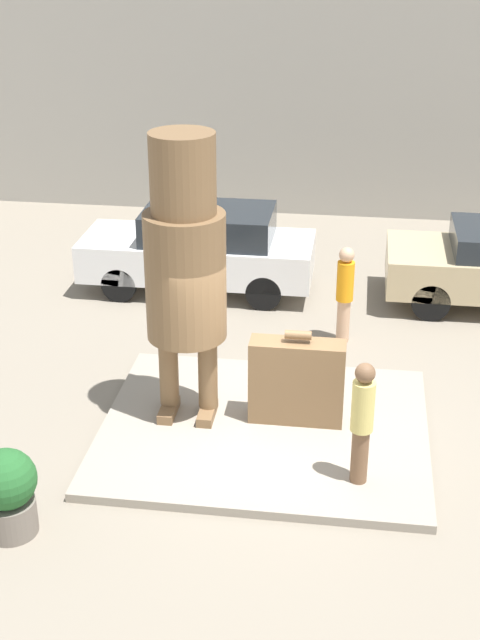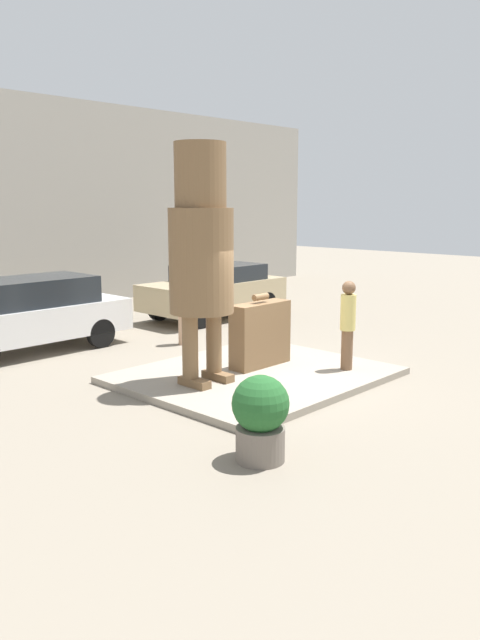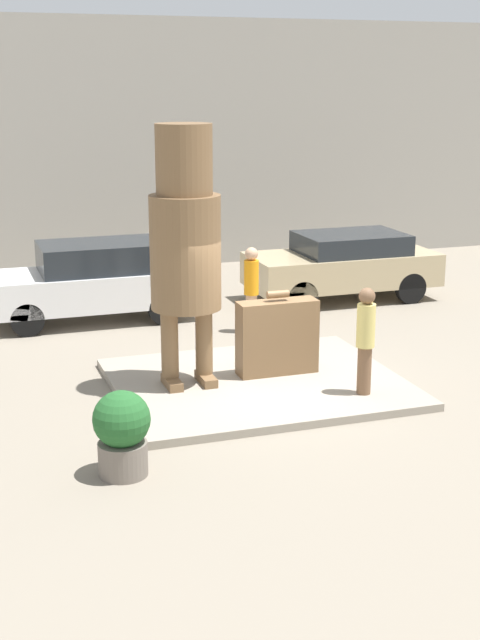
{
  "view_description": "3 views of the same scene",
  "coord_description": "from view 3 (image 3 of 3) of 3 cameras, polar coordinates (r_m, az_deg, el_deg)",
  "views": [
    {
      "loc": [
        1.18,
        -10.92,
        6.97
      ],
      "look_at": [
        -0.36,
        0.04,
        1.78
      ],
      "focal_mm": 50.0,
      "sensor_mm": 36.0,
      "label": 1
    },
    {
      "loc": [
        -8.52,
        -7.69,
        3.29
      ],
      "look_at": [
        -0.54,
        -0.12,
        1.22
      ],
      "focal_mm": 35.0,
      "sensor_mm": 36.0,
      "label": 2
    },
    {
      "loc": [
        -4.77,
        -13.15,
        4.95
      ],
      "look_at": [
        -0.32,
        -0.02,
        1.19
      ],
      "focal_mm": 50.0,
      "sensor_mm": 36.0,
      "label": 3
    }
  ],
  "objects": [
    {
      "name": "tourist",
      "position": [
        14.03,
        8.04,
        -1.04
      ],
      "size": [
        0.29,
        0.29,
        1.72
      ],
      "color": "brown",
      "rests_on": "pedestal"
    },
    {
      "name": "statue_figure",
      "position": [
        14.07,
        -3.52,
        5.39
      ],
      "size": [
        1.13,
        1.13,
        4.17
      ],
      "color": "brown",
      "rests_on": "pedestal"
    },
    {
      "name": "ground_plane",
      "position": [
        14.84,
        1.15,
        -4.32
      ],
      "size": [
        60.0,
        60.0,
        0.0
      ],
      "primitive_type": "plane",
      "color": "gray"
    },
    {
      "name": "building_backdrop",
      "position": [
        24.09,
        -7.39,
        11.01
      ],
      "size": [
        28.0,
        0.6,
        6.51
      ],
      "color": "gray",
      "rests_on": "ground_plane"
    },
    {
      "name": "pedestal",
      "position": [
        14.82,
        1.15,
        -4.09
      ],
      "size": [
        4.67,
        3.97,
        0.13
      ],
      "color": "gray",
      "rests_on": "ground_plane"
    },
    {
      "name": "parked_car_tan",
      "position": [
        20.69,
        6.65,
        3.59
      ],
      "size": [
        4.32,
        1.89,
        1.54
      ],
      "rotation": [
        0.0,
        0.0,
        3.14
      ],
      "color": "tan",
      "rests_on": "ground_plane"
    },
    {
      "name": "planter_pot",
      "position": [
        11.56,
        -7.56,
        -7.08
      ],
      "size": [
        0.75,
        0.75,
        1.14
      ],
      "color": "#70665B",
      "rests_on": "ground_plane"
    },
    {
      "name": "giant_suitcase",
      "position": [
        14.97,
        2.4,
        -1.09
      ],
      "size": [
        1.36,
        0.42,
        1.44
      ],
      "color": "brown",
      "rests_on": "pedestal"
    },
    {
      "name": "parked_car_white",
      "position": [
        18.94,
        -9.41,
        2.52
      ],
      "size": [
        4.5,
        1.74,
        1.66
      ],
      "rotation": [
        0.0,
        0.0,
        3.14
      ],
      "color": "silver",
      "rests_on": "ground_plane"
    },
    {
      "name": "worker_hivis",
      "position": [
        17.8,
        0.73,
        2.18
      ],
      "size": [
        0.3,
        0.3,
        1.74
      ],
      "color": "tan",
      "rests_on": "ground_plane"
    }
  ]
}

